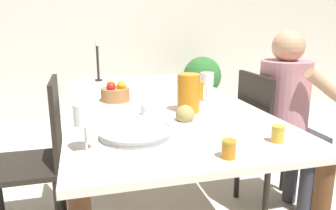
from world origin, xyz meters
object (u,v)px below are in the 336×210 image
at_px(red_pitcher, 189,93).
at_px(bread_plate, 185,117).
at_px(chair_opposite, 36,156).
at_px(fruit_bowl, 115,93).
at_px(person_seated, 288,109).
at_px(jam_jar_amber, 229,148).
at_px(chair_person_side, 269,141).
at_px(wine_glass_juice, 84,117).
at_px(candlestick_tall, 98,65).
at_px(teacup_near_person, 148,111).
at_px(potted_plant, 202,78).
at_px(wine_glass_water, 207,80).
at_px(serving_tray, 135,134).
at_px(jam_jar_red, 278,133).

xyz_separation_m(red_pitcher, bread_plate, (-0.08, -0.19, -0.08)).
height_order(chair_opposite, fruit_bowl, chair_opposite).
distance_m(person_seated, red_pitcher, 0.69).
bearing_deg(red_pitcher, jam_jar_amber, -95.27).
bearing_deg(chair_person_side, jam_jar_amber, -40.88).
relative_size(wine_glass_juice, candlestick_tall, 0.55).
distance_m(teacup_near_person, potted_plant, 2.50).
relative_size(wine_glass_water, fruit_bowl, 1.03).
xyz_separation_m(person_seated, red_pitcher, (-0.67, -0.08, 0.16)).
xyz_separation_m(chair_opposite, potted_plant, (1.73, 1.94, 0.04)).
bearing_deg(serving_tray, potted_plant, 63.46).
xyz_separation_m(teacup_near_person, serving_tray, (-0.12, -0.30, -0.01)).
height_order(chair_opposite, wine_glass_juice, wine_glass_juice).
height_order(jam_jar_amber, fruit_bowl, fruit_bowl).
bearing_deg(teacup_near_person, candlestick_tall, 99.54).
xyz_separation_m(red_pitcher, wine_glass_juice, (-0.54, -0.43, 0.03)).
xyz_separation_m(chair_opposite, jam_jar_amber, (0.76, -0.86, 0.30)).
height_order(wine_glass_juice, potted_plant, wine_glass_juice).
height_order(bread_plate, jam_jar_red, bread_plate).
relative_size(chair_opposite, red_pitcher, 4.47).
xyz_separation_m(person_seated, candlestick_tall, (-1.08, 1.01, 0.18)).
bearing_deg(chair_person_side, bread_plate, -65.30).
relative_size(chair_person_side, wine_glass_water, 5.12).
relative_size(chair_person_side, red_pitcher, 4.47).
bearing_deg(fruit_bowl, wine_glass_water, -17.67).
relative_size(red_pitcher, wine_glass_juice, 1.11).
bearing_deg(wine_glass_juice, red_pitcher, 38.77).
bearing_deg(serving_tray, teacup_near_person, 68.55).
xyz_separation_m(chair_opposite, teacup_near_person, (0.60, -0.26, 0.29)).
bearing_deg(wine_glass_water, potted_plant, 69.79).
height_order(person_seated, bread_plate, person_seated).
bearing_deg(chair_opposite, chair_person_side, -95.11).
height_order(serving_tray, candlestick_tall, candlestick_tall).
height_order(bread_plate, candlestick_tall, candlestick_tall).
xyz_separation_m(chair_opposite, fruit_bowl, (0.47, 0.11, 0.31)).
relative_size(red_pitcher, bread_plate, 1.06).
xyz_separation_m(red_pitcher, candlestick_tall, (-0.41, 1.08, 0.03)).
distance_m(wine_glass_juice, bread_plate, 0.53).
bearing_deg(potted_plant, candlestick_tall, -140.12).
height_order(teacup_near_person, jam_jar_amber, jam_jar_amber).
distance_m(wine_glass_juice, serving_tray, 0.26).
bearing_deg(fruit_bowl, jam_jar_amber, -73.22).
bearing_deg(wine_glass_water, person_seated, -12.21).
height_order(jam_jar_red, fruit_bowl, fruit_bowl).
xyz_separation_m(chair_person_side, chair_opposite, (-1.40, 0.12, 0.00)).
xyz_separation_m(wine_glass_juice, serving_tray, (0.20, 0.11, -0.12)).
distance_m(serving_tray, candlestick_tall, 1.41).
bearing_deg(jam_jar_amber, candlestick_tall, 101.62).
distance_m(wine_glass_water, teacup_near_person, 0.46).
bearing_deg(jam_jar_red, wine_glass_water, 91.94).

